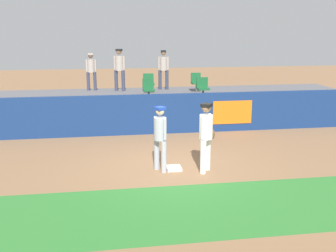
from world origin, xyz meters
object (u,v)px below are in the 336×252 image
object	(u,v)px
spectator_capped	(119,67)
seat_front_center	(148,88)
seat_back_center	(149,82)
spectator_casual	(163,67)
seat_front_right	(203,87)
first_base	(174,168)
spectator_hooded	(91,69)
player_runner_visitor	(160,134)
player_fielder_home	(206,133)
seat_back_right	(196,81)

from	to	relation	value
spectator_capped	seat_front_center	bearing A→B (deg)	132.52
seat_back_center	spectator_casual	xyz separation A→B (m)	(0.80, 0.97, 0.57)
seat_front_center	seat_front_right	bearing A→B (deg)	0.01
first_base	spectator_casual	size ratio (longest dim) A/B	0.22
seat_back_center	seat_front_center	distance (m)	1.81
seat_front_center	spectator_hooded	bearing A→B (deg)	127.48
player_runner_visitor	spectator_hooded	xyz separation A→B (m)	(-1.96, 8.54, 0.98)
seat_front_right	player_runner_visitor	bearing A→B (deg)	-114.47
spectator_hooded	spectator_capped	distance (m)	1.32
seat_front_right	spectator_casual	world-z (taller)	spectator_casual
spectator_hooded	player_runner_visitor	bearing A→B (deg)	103.48
seat_front_right	seat_front_center	size ratio (longest dim) A/B	1.00
first_base	seat_back_center	size ratio (longest dim) A/B	0.48
spectator_casual	seat_back_center	bearing A→B (deg)	58.82
first_base	player_fielder_home	xyz separation A→B (m)	(0.82, -0.29, 1.04)
spectator_capped	spectator_casual	bearing A→B (deg)	-154.22
player_fielder_home	spectator_hooded	world-z (taller)	spectator_hooded
first_base	spectator_casual	bearing A→B (deg)	83.44
seat_back_center	seat_back_right	distance (m)	2.14
player_fielder_home	seat_back_right	size ratio (longest dim) A/B	2.23
player_fielder_home	spectator_capped	distance (m)	8.70
first_base	spectator_capped	world-z (taller)	spectator_capped
player_runner_visitor	seat_front_center	bearing A→B (deg)	146.62
seat_back_center	first_base	bearing A→B (deg)	-91.21
spectator_casual	seat_front_right	bearing A→B (deg)	121.72
spectator_capped	spectator_casual	xyz separation A→B (m)	(2.03, 0.16, -0.05)
player_fielder_home	seat_front_right	xyz separation A→B (m)	(1.33, 5.82, 0.42)
player_fielder_home	seat_front_right	world-z (taller)	player_fielder_home
seat_front_center	spectator_hooded	size ratio (longest dim) A/B	0.50
first_base	player_fielder_home	bearing A→B (deg)	-19.19
seat_back_center	seat_back_right	size ratio (longest dim) A/B	1.00
seat_back_right	spectator_casual	bearing A→B (deg)	144.13
first_base	seat_back_center	xyz separation A→B (m)	(0.16, 7.33, 1.46)
seat_back_right	spectator_capped	distance (m)	3.52
player_fielder_home	player_runner_visitor	xyz separation A→B (m)	(-1.20, 0.25, -0.06)
first_base	player_runner_visitor	size ratio (longest dim) A/B	0.23
first_base	seat_back_right	size ratio (longest dim) A/B	0.48
spectator_hooded	first_base	bearing A→B (deg)	105.93
seat_back_center	spectator_hooded	xyz separation A→B (m)	(-2.50, 1.18, 0.50)
player_runner_visitor	seat_back_center	xyz separation A→B (m)	(0.53, 7.36, 0.47)
first_base	seat_back_center	world-z (taller)	seat_back_center
seat_front_right	spectator_casual	size ratio (longest dim) A/B	0.47
seat_front_center	spectator_casual	bearing A→B (deg)	69.90
seat_front_center	spectator_casual	distance (m)	3.00
seat_back_right	seat_front_right	distance (m)	1.81
seat_back_right	spectator_casual	world-z (taller)	spectator_casual
seat_back_center	seat_back_right	xyz separation A→B (m)	(2.14, -0.00, -0.00)
first_base	spectator_hooded	xyz separation A→B (m)	(-2.34, 8.51, 1.96)
seat_front_center	spectator_casual	world-z (taller)	spectator_casual
seat_back_center	seat_front_center	size ratio (longest dim) A/B	1.00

